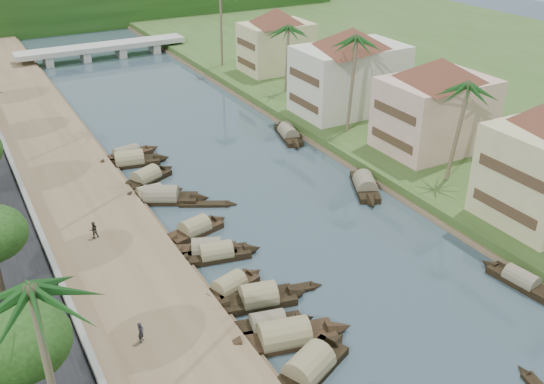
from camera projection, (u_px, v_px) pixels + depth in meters
ground at (355, 274)px, 46.20m from camera, size 220.00×220.00×0.00m
left_bank at (81, 208)px, 54.70m from camera, size 10.00×180.00×0.80m
right_bank at (388, 136)px, 69.67m from camera, size 16.00×180.00×1.20m
retaining_wall at (30, 209)px, 52.46m from camera, size 0.40×180.00×1.10m
treeline at (64, 7)px, 122.20m from camera, size 120.00×14.00×8.00m
bridge at (102, 48)px, 101.45m from camera, size 28.00×4.00×2.40m
building_mid at (436, 103)px, 62.90m from camera, size 14.11×14.11×9.70m
building_far at (350, 69)px, 73.25m from camera, size 15.59×15.59×10.20m
building_distant at (276, 39)px, 89.47m from camera, size 12.62×12.62×9.20m
sampan_1 at (309, 369)px, 36.58m from camera, size 8.44×5.19×2.46m
sampan_2 at (284, 338)px, 39.10m from camera, size 9.72×4.08×2.48m
sampan_3 at (268, 325)px, 40.26m from camera, size 6.85×2.89×1.86m
sampan_4 at (229, 287)px, 43.97m from camera, size 6.81×3.39×1.94m
sampan_5 at (259, 299)px, 42.73m from camera, size 7.58×3.34×2.34m
sampan_6 at (206, 250)px, 48.38m from camera, size 6.84×4.06×2.05m
sampan_7 at (216, 254)px, 47.86m from camera, size 7.68×3.00×2.03m
sampan_8 at (195, 230)px, 51.21m from camera, size 7.04×3.27×2.14m
sampan_9 at (161, 197)px, 56.45m from camera, size 8.94×6.02×2.32m
sampan_10 at (150, 195)px, 56.87m from camera, size 6.80×1.71×1.92m
sampan_11 at (146, 178)px, 60.05m from camera, size 7.60×4.73×2.19m
sampan_12 at (127, 155)px, 65.32m from camera, size 7.99×2.64×1.91m
sampan_13 at (130, 161)px, 63.67m from camera, size 8.80×3.42×2.34m
sampan_14 at (521, 281)px, 44.66m from camera, size 2.12×7.23×1.79m
sampan_15 at (365, 186)px, 58.61m from camera, size 5.32×8.45×2.28m
sampan_16 at (288, 134)px, 70.57m from camera, size 3.67×8.87×2.14m
canoe_1 at (289, 290)px, 44.14m from camera, size 5.28×1.97×0.84m
canoe_2 at (204, 204)px, 55.88m from camera, size 5.88×3.71×0.90m
palm_1 at (462, 88)px, 53.96m from camera, size 3.20×3.20×10.81m
palm_2 at (353, 40)px, 64.72m from camera, size 3.20×3.20×12.17m
palm_3 at (287, 28)px, 78.40m from camera, size 3.20×3.20×10.24m
palm_4 at (32, 294)px, 23.99m from camera, size 3.20×3.20×12.53m
tree_1 at (15, 345)px, 28.91m from camera, size 4.56×4.56×7.54m
tree_6 at (376, 62)px, 76.40m from camera, size 4.43×4.43×7.12m
person_near at (141, 332)px, 37.89m from camera, size 0.61×0.63×1.46m
person_far at (94, 230)px, 49.05m from camera, size 0.72×0.57×1.44m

